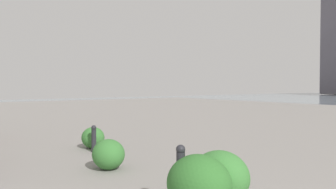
% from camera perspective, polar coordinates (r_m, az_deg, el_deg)
% --- Properties ---
extents(bollard_near, '(0.13, 0.13, 0.89)m').
position_cam_1_polar(bollard_near, '(4.49, 2.29, -14.39)').
color(bollard_near, '#232328').
rests_on(bollard_near, ground).
extents(bollard_mid, '(0.13, 0.13, 0.69)m').
position_cam_1_polar(bollard_mid, '(8.41, -13.21, -7.63)').
color(bollard_mid, '#232328').
rests_on(bollard_mid, ground).
extents(shrub_low, '(0.72, 0.65, 0.61)m').
position_cam_1_polar(shrub_low, '(6.66, -10.67, -10.53)').
color(shrub_low, '#387533').
rests_on(shrub_low, ground).
extents(shrub_round, '(0.67, 0.61, 0.57)m').
position_cam_1_polar(shrub_round, '(8.94, -13.35, -7.56)').
color(shrub_round, '#387533').
rests_on(shrub_round, ground).
extents(shrub_wide, '(0.92, 0.83, 0.78)m').
position_cam_1_polar(shrub_wide, '(4.40, 5.59, -15.73)').
color(shrub_wide, '#2D6628').
rests_on(shrub_wide, ground).
extents(shrub_tall, '(0.89, 0.80, 0.76)m').
position_cam_1_polar(shrub_tall, '(4.81, 9.37, -14.37)').
color(shrub_tall, '#387533').
rests_on(shrub_tall, ground).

